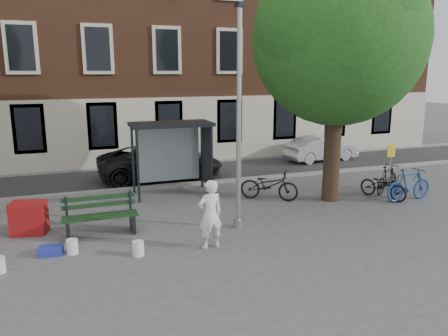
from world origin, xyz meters
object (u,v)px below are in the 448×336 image
bike_d (387,179)px  car_dark (161,162)px  red_stand (29,218)px  bench (100,218)px  bus_shelter (181,141)px  bike_b (409,185)px  painter (210,214)px  car_silver (321,148)px  notice_sign (390,160)px  bike_a (269,185)px  bike_c (383,186)px  lamppost (239,131)px

bike_d → car_dark: bearing=28.2°
red_stand → bench: bearing=-20.4°
bus_shelter → bike_b: 8.07m
bench → bike_d: (10.25, 0.84, 0.05)m
painter → bike_b: (7.70, 1.67, -0.32)m
bike_b → red_stand: (-12.09, 0.94, -0.12)m
car_dark → car_silver: 8.34m
bench → red_stand: 1.97m
car_dark → car_silver: car_dark is taller
bench → notice_sign: (9.74, 0.17, 0.93)m
car_silver → notice_sign: (-1.37, -6.59, 0.78)m
bike_d → car_dark: 8.88m
painter → bench: (-2.55, 1.92, -0.42)m
bus_shelter → bench: bearing=-133.3°
bike_a → red_stand: bike_a is taller
painter → bike_c: 7.39m
bike_c → car_dark: (-6.76, 5.47, 0.25)m
bike_b → notice_sign: (-0.50, 0.43, 0.83)m
bike_d → car_silver: size_ratio=0.46×
car_silver → notice_sign: notice_sign is taller
bench → bike_c: bearing=1.0°
bench → car_dark: size_ratio=0.39×
lamppost → bus_shelter: size_ratio=2.14×
red_stand → lamppost: bearing=-14.6°
bike_a → notice_sign: 4.28m
car_silver → red_stand: bearing=109.3°
bike_d → car_silver: 5.99m
bike_c → painter: bearing=176.6°
bus_shelter → car_dark: size_ratio=0.56×
bike_a → car_silver: size_ratio=0.54×
lamppost → notice_sign: 6.23m
painter → bike_d: size_ratio=1.03×
lamppost → bench: bearing=168.3°
car_silver → bike_b: bearing=167.1°
bike_d → notice_sign: bearing=114.5°
bike_d → red_stand: 12.09m
bus_shelter → bike_a: (2.61, -1.91, -1.39)m
painter → red_stand: bearing=-38.5°
bench → bike_b: bearing=-2.0°
bike_b → car_dark: car_dark is taller
bike_b → bus_shelter: bearing=59.6°
bike_c → red_stand: (-11.44, 0.43, -0.01)m
bench → bike_c: (9.60, 0.26, -0.01)m
bike_c → car_silver: bearing=56.4°
bus_shelter → bench: 4.80m
bench → car_silver: (11.11, 6.77, 0.15)m
bike_d → car_dark: size_ratio=0.34×
painter → bench: 3.22m
bike_d → car_dark: (-7.41, 4.89, 0.19)m
bike_a → red_stand: bearing=130.4°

